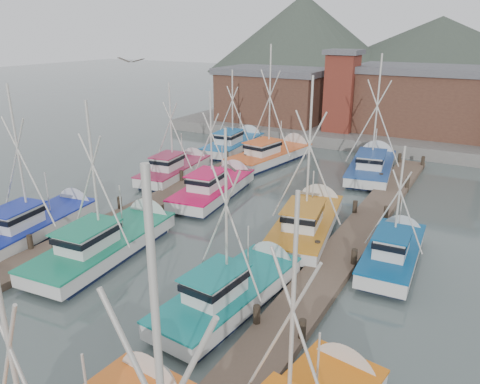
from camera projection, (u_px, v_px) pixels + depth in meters
The scene contains 20 objects.
ground at pixel (170, 275), 23.81m from camera, with size 260.00×260.00×0.00m, color #465451.
dock_left at pixel (122, 218), 30.30m from camera, with size 2.30×46.00×1.50m.
dock_right at pixel (329, 270), 23.82m from camera, with size 2.30×46.00×1.50m.
quay at pixel (366, 131), 54.03m from camera, with size 44.00×16.00×1.20m, color gray.
shed_left at pixel (273, 94), 56.23m from camera, with size 12.72×8.48×6.20m.
shed_center at pixel (425, 99), 49.90m from camera, with size 14.84×9.54×6.90m.
lookout_tower at pixel (341, 90), 50.02m from camera, with size 3.60×3.60×8.50m.
distant_hills at pixel (402, 73), 130.50m from camera, with size 175.00×140.00×42.00m.
boat_4 at pixel (111, 241), 25.93m from camera, with size 3.99×10.29×9.49m.
boat_5 at pixel (236, 289), 21.16m from camera, with size 3.59×9.09×8.94m.
boat_6 at pixel (39, 223), 28.38m from camera, with size 4.11×9.56×9.87m.
boat_8 at pixel (217, 187), 34.80m from camera, with size 3.99×9.76×8.69m.
boat_9 at pixel (308, 221), 28.66m from camera, with size 4.64×10.17×10.35m.
boat_10 at pixel (177, 169), 39.28m from camera, with size 3.73×9.00×8.58m.
boat_11 at pixel (394, 250), 24.89m from camera, with size 2.93×8.08×7.13m.
boat_12 at pixel (274, 154), 43.83m from camera, with size 4.80×10.70×11.54m.
boat_13 at pixel (372, 165), 40.20m from camera, with size 4.70×10.79×10.99m.
boat_14 at pixel (236, 143), 47.97m from camera, with size 3.83×9.94×8.96m.
gull_near at pixel (131, 61), 20.26m from camera, with size 1.55×0.64×0.24m.
gull_far at pixel (239, 170), 21.44m from camera, with size 1.52×0.66×0.24m.
Camera 1 is at (13.44, -16.61, 11.87)m, focal length 35.00 mm.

